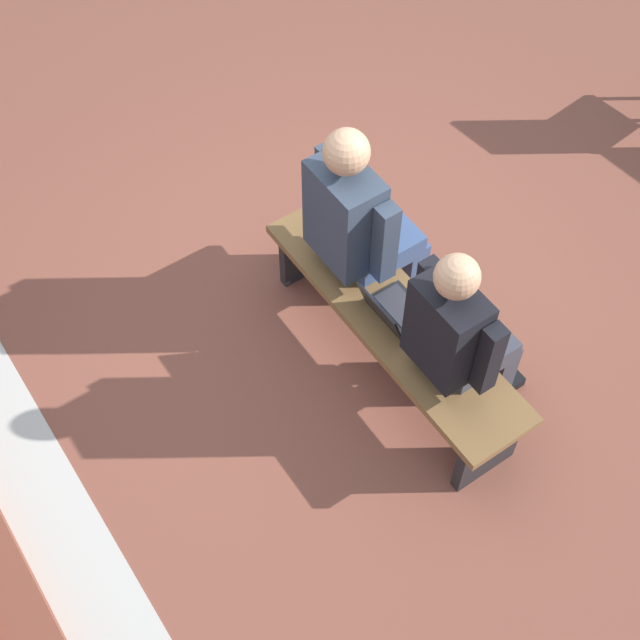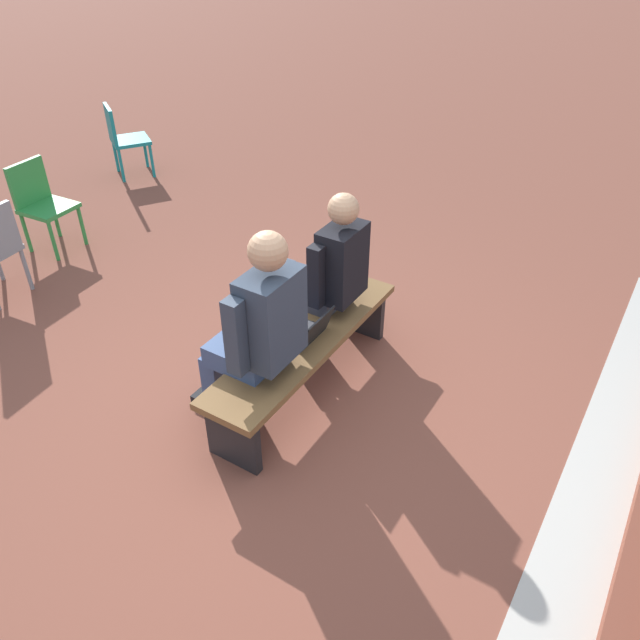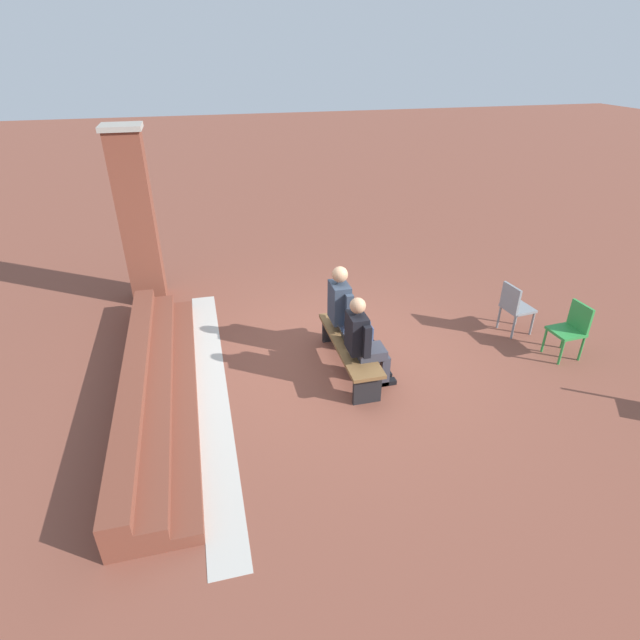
{
  "view_description": "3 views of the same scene",
  "coord_description": "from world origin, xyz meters",
  "views": [
    {
      "loc": [
        -2.39,
        1.81,
        4.21
      ],
      "look_at": [
        -0.33,
        0.39,
        0.69
      ],
      "focal_mm": 50.0,
      "sensor_mm": 36.0,
      "label": 1
    },
    {
      "loc": [
        2.39,
        1.81,
        2.95
      ],
      "look_at": [
        -0.35,
        0.1,
        0.66
      ],
      "focal_mm": 35.0,
      "sensor_mm": 36.0,
      "label": 2
    },
    {
      "loc": [
        -6.07,
        1.81,
        4.11
      ],
      "look_at": [
        0.1,
        0.27,
        0.58
      ],
      "focal_mm": 28.0,
      "sensor_mm": 36.0,
      "label": 3
    }
  ],
  "objects": [
    {
      "name": "ground_plane",
      "position": [
        0.0,
        0.0,
        0.0
      ],
      "size": [
        60.0,
        60.0,
        0.0
      ],
      "primitive_type": "plane",
      "color": "brown"
    },
    {
      "name": "concrete_strip",
      "position": [
        -0.38,
        1.91,
        0.0
      ],
      "size": [
        5.71,
        0.4,
        0.01
      ],
      "primitive_type": "cube",
      "color": "#B7B2A8",
      "rests_on": "ground"
    },
    {
      "name": "bench",
      "position": [
        -0.38,
        -0.04,
        0.35
      ],
      "size": [
        1.8,
        0.44,
        0.45
      ],
      "color": "brown",
      "rests_on": "ground"
    },
    {
      "name": "person_student",
      "position": [
        -0.79,
        -0.11,
        0.71
      ],
      "size": [
        0.54,
        0.68,
        1.33
      ],
      "color": "#383842",
      "rests_on": "ground"
    },
    {
      "name": "person_adult",
      "position": [
        0.03,
        -0.11,
        0.75
      ],
      "size": [
        0.59,
        0.74,
        1.42
      ],
      "color": "#384C75",
      "rests_on": "ground"
    },
    {
      "name": "laptop",
      "position": [
        -0.38,
        -0.03,
        0.5
      ],
      "size": [
        0.32,
        0.29,
        0.21
      ],
      "color": "black",
      "rests_on": "bench"
    },
    {
      "name": "plastic_chair_mid_courtyard",
      "position": [
        -0.83,
        -3.29,
        0.48
      ],
      "size": [
        0.45,
        0.45,
        0.84
      ],
      "color": "#2D893D",
      "rests_on": "ground"
    },
    {
      "name": "plastic_chair_near_bench_left",
      "position": [
        -2.52,
        -3.99,
        0.48
      ],
      "size": [
        0.58,
        0.58,
        0.84
      ],
      "color": "teal",
      "rests_on": "ground"
    }
  ]
}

